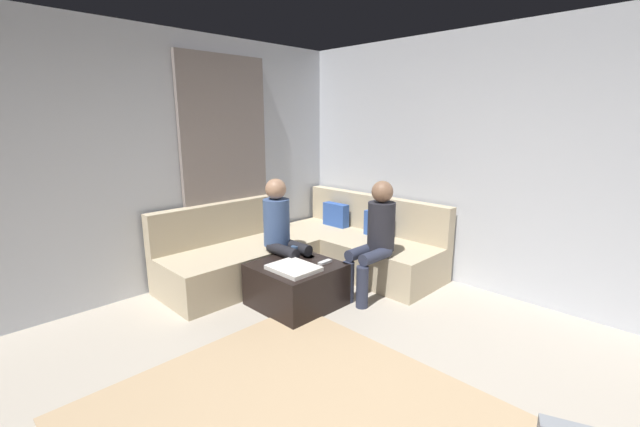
{
  "coord_description": "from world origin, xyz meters",
  "views": [
    {
      "loc": [
        1.26,
        -1.28,
        1.81
      ],
      "look_at": [
        -1.63,
        1.63,
        0.85
      ],
      "focal_mm": 22.9,
      "sensor_mm": 36.0,
      "label": 1
    }
  ],
  "objects_px": {
    "person_on_couch_back": "(375,235)",
    "game_remote": "(325,262)",
    "person_on_couch_side": "(283,231)",
    "sectional_couch": "(308,251)",
    "coffee_mug": "(295,251)",
    "ottoman": "(296,284)"
  },
  "relations": [
    {
      "from": "person_on_couch_back",
      "to": "game_remote",
      "type": "bearing_deg",
      "value": 64.53
    },
    {
      "from": "person_on_couch_back",
      "to": "person_on_couch_side",
      "type": "xyz_separation_m",
      "value": [
        -0.79,
        -0.56,
        0.0
      ]
    },
    {
      "from": "sectional_couch",
      "to": "person_on_couch_back",
      "type": "xyz_separation_m",
      "value": [
        0.94,
        0.06,
        0.38
      ]
    },
    {
      "from": "coffee_mug",
      "to": "game_remote",
      "type": "xyz_separation_m",
      "value": [
        0.4,
        0.04,
        -0.04
      ]
    },
    {
      "from": "person_on_couch_back",
      "to": "person_on_couch_side",
      "type": "height_order",
      "value": "same"
    },
    {
      "from": "ottoman",
      "to": "person_on_couch_side",
      "type": "height_order",
      "value": "person_on_couch_side"
    },
    {
      "from": "sectional_couch",
      "to": "person_on_couch_back",
      "type": "distance_m",
      "value": 1.01
    },
    {
      "from": "sectional_couch",
      "to": "coffee_mug",
      "type": "bearing_deg",
      "value": -57.32
    },
    {
      "from": "sectional_couch",
      "to": "ottoman",
      "type": "height_order",
      "value": "sectional_couch"
    },
    {
      "from": "ottoman",
      "to": "game_remote",
      "type": "distance_m",
      "value": 0.36
    },
    {
      "from": "ottoman",
      "to": "person_on_couch_back",
      "type": "height_order",
      "value": "person_on_couch_back"
    },
    {
      "from": "coffee_mug",
      "to": "sectional_couch",
      "type": "bearing_deg",
      "value": 122.68
    },
    {
      "from": "ottoman",
      "to": "sectional_couch",
      "type": "bearing_deg",
      "value": 128.68
    },
    {
      "from": "coffee_mug",
      "to": "ottoman",
      "type": "bearing_deg",
      "value": -39.29
    },
    {
      "from": "ottoman",
      "to": "person_on_couch_back",
      "type": "relative_size",
      "value": 0.63
    },
    {
      "from": "person_on_couch_side",
      "to": "coffee_mug",
      "type": "bearing_deg",
      "value": 99.52
    },
    {
      "from": "sectional_couch",
      "to": "game_remote",
      "type": "bearing_deg",
      "value": -31.73
    },
    {
      "from": "coffee_mug",
      "to": "game_remote",
      "type": "relative_size",
      "value": 0.63
    },
    {
      "from": "coffee_mug",
      "to": "game_remote",
      "type": "distance_m",
      "value": 0.4
    },
    {
      "from": "person_on_couch_side",
      "to": "person_on_couch_back",
      "type": "bearing_deg",
      "value": 125.16
    },
    {
      "from": "sectional_couch",
      "to": "person_on_couch_side",
      "type": "distance_m",
      "value": 0.65
    },
    {
      "from": "game_remote",
      "to": "ottoman",
      "type": "bearing_deg",
      "value": -129.29
    }
  ]
}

